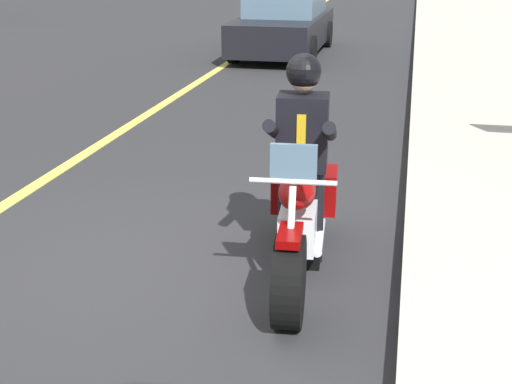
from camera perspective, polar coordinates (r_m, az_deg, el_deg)
name	(u,v)px	position (r m, az deg, el deg)	size (l,w,h in m)	color
ground_plane	(149,275)	(5.73, -8.79, -6.73)	(80.00, 80.00, 0.00)	#28282B
motorcycle_main	(299,220)	(5.56, 3.56, -2.27)	(2.22, 0.71, 1.26)	black
rider_main	(302,143)	(5.55, 3.81, 4.05)	(0.65, 0.58, 1.74)	black
car_silver	(284,24)	(16.88, 2.33, 13.56)	(4.60, 1.92, 1.40)	black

